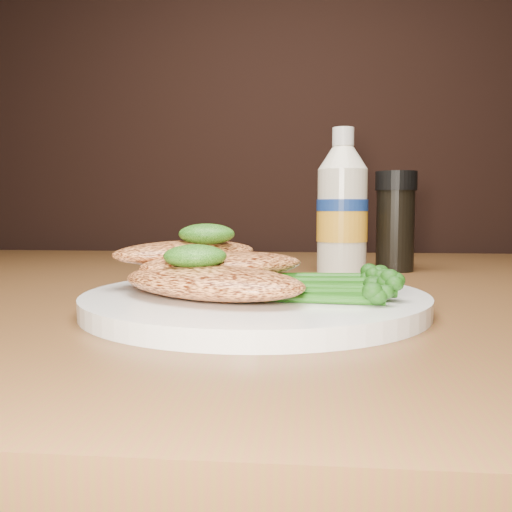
{
  "coord_description": "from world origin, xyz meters",
  "views": [
    {
      "loc": [
        0.04,
        0.49,
        0.83
      ],
      "look_at": [
        -0.0,
        0.93,
        0.79
      ],
      "focal_mm": 38.57,
      "sensor_mm": 36.0,
      "label": 1
    }
  ],
  "objects": [
    {
      "name": "plate",
      "position": [
        -0.0,
        0.9,
        0.76
      ],
      "size": [
        0.26,
        0.26,
        0.01
      ],
      "primitive_type": "cylinder",
      "color": "white",
      "rests_on": "dining_table"
    },
    {
      "name": "chicken_front",
      "position": [
        -0.03,
        0.87,
        0.78
      ],
      "size": [
        0.17,
        0.14,
        0.02
      ],
      "primitive_type": "ellipsoid",
      "rotation": [
        0.0,
        0.0,
        -0.47
      ],
      "color": "#F7944E",
      "rests_on": "plate"
    },
    {
      "name": "chicken_mid",
      "position": [
        -0.03,
        0.92,
        0.78
      ],
      "size": [
        0.15,
        0.12,
        0.02
      ],
      "primitive_type": "ellipsoid",
      "rotation": [
        0.0,
        0.0,
        0.52
      ],
      "color": "#F7944E",
      "rests_on": "plate"
    },
    {
      "name": "chicken_back",
      "position": [
        -0.06,
        0.94,
        0.79
      ],
      "size": [
        0.14,
        0.13,
        0.02
      ],
      "primitive_type": "ellipsoid",
      "rotation": [
        0.0,
        0.0,
        0.71
      ],
      "color": "#F7944E",
      "rests_on": "plate"
    },
    {
      "name": "pesto_front",
      "position": [
        -0.04,
        0.88,
        0.79
      ],
      "size": [
        0.05,
        0.05,
        0.02
      ],
      "primitive_type": "ellipsoid",
      "rotation": [
        0.0,
        0.0,
        -0.1
      ],
      "color": "black",
      "rests_on": "chicken_front"
    },
    {
      "name": "pesto_back",
      "position": [
        -0.05,
        0.94,
        0.81
      ],
      "size": [
        0.05,
        0.05,
        0.02
      ],
      "primitive_type": "ellipsoid",
      "rotation": [
        0.0,
        0.0,
        0.12
      ],
      "color": "black",
      "rests_on": "chicken_back"
    },
    {
      "name": "broccolini_bundle",
      "position": [
        0.05,
        0.9,
        0.77
      ],
      "size": [
        0.15,
        0.13,
        0.02
      ],
      "primitive_type": null,
      "rotation": [
        0.0,
        0.0,
        -0.26
      ],
      "color": "#1E5713",
      "rests_on": "plate"
    },
    {
      "name": "mayo_bottle",
      "position": [
        0.08,
        1.16,
        0.84
      ],
      "size": [
        0.08,
        0.08,
        0.17
      ],
      "primitive_type": null,
      "rotation": [
        0.0,
        0.0,
        -0.39
      ],
      "color": "silver",
      "rests_on": "dining_table"
    },
    {
      "name": "pepper_grinder",
      "position": [
        0.14,
        1.17,
        0.81
      ],
      "size": [
        0.06,
        0.06,
        0.12
      ],
      "primitive_type": null,
      "rotation": [
        0.0,
        0.0,
        -0.25
      ],
      "color": "black",
      "rests_on": "dining_table"
    }
  ]
}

